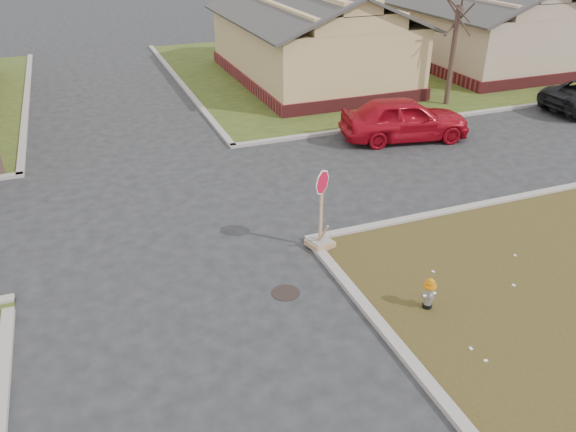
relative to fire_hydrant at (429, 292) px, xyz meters
name	(u,v)px	position (x,y,z in m)	size (l,w,h in m)	color
ground	(185,302)	(-4.84, 2.15, -0.46)	(120.00, 120.00, 0.00)	#242527
verge_far_right	(481,55)	(17.16, 20.15, -0.44)	(37.00, 19.00, 0.05)	#334819
curbs	(149,205)	(-4.84, 7.15, -0.46)	(80.00, 40.00, 0.12)	#A89E97
manhole	(286,293)	(-2.64, 1.65, -0.46)	(0.64, 0.64, 0.01)	black
side_house_yellow	(310,36)	(5.16, 18.65, 1.73)	(7.60, 11.60, 4.70)	maroon
side_house_tan	(475,24)	(15.16, 18.65, 1.73)	(7.60, 11.60, 4.70)	maroon
tree_mid_right	(452,56)	(9.16, 12.35, 1.69)	(0.22, 0.22, 4.20)	#3E2C24
fire_hydrant	(429,292)	(0.00, 0.00, 0.00)	(0.28, 0.28, 0.75)	black
stop_sign	(320,230)	(-1.12, 3.17, 0.05)	(0.60, 0.59, 2.12)	#A47659
red_sedan	(405,119)	(5.03, 9.25, 0.35)	(1.92, 4.77, 1.62)	#B10C1B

